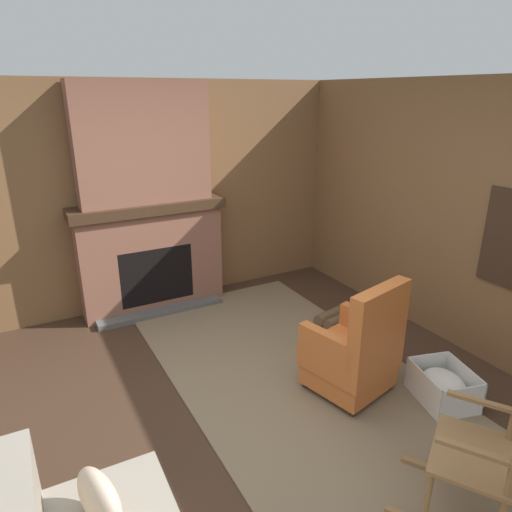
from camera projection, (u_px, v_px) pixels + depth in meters
ground_plane at (240, 414)px, 3.57m from camera, size 14.00×14.00×0.00m
wood_panel_wall_left at (142, 198)px, 5.12m from camera, size 0.06×5.32×2.52m
wood_panel_wall_back at (469, 221)px, 4.22m from camera, size 5.32×0.09×2.52m
fireplace_hearth at (152, 257)px, 5.17m from camera, size 0.54×1.69×1.25m
chimney_breast at (142, 143)px, 4.75m from camera, size 0.29×1.40×1.25m
area_rug at (295, 375)px, 4.06m from camera, size 3.80×1.99×0.01m
armchair at (355, 353)px, 3.72m from camera, size 0.74×0.75×1.02m
rocking_chair at (480, 456)px, 2.58m from camera, size 0.94×0.85×1.32m
firewood_stack at (340, 320)px, 4.91m from camera, size 0.49×0.51×0.13m
laundry_basket at (443, 385)px, 3.69m from camera, size 0.58×0.52×0.29m
oil_lamp_vase at (100, 199)px, 4.74m from camera, size 0.09×0.09×0.22m
storage_case at (174, 192)px, 5.11m from camera, size 0.13×0.24×0.14m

